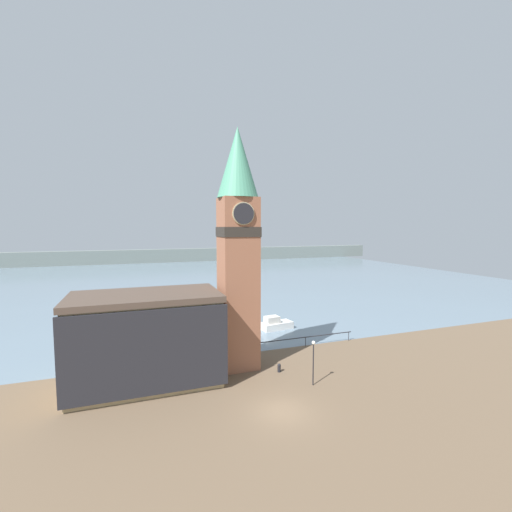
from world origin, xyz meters
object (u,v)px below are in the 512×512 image
at_px(pier_building, 147,338).
at_px(lamp_post, 313,354).
at_px(boat_near, 276,324).
at_px(mooring_bollard_near, 279,367).
at_px(clock_tower, 238,242).

bearing_deg(pier_building, lamp_post, -21.56).
bearing_deg(lamp_post, pier_building, 158.44).
xyz_separation_m(boat_near, mooring_bollard_near, (-4.90, -12.42, -0.22)).
height_order(clock_tower, lamp_post, clock_tower).
distance_m(pier_building, lamp_post, 14.21).
xyz_separation_m(boat_near, lamp_post, (-3.25, -15.80, 2.04)).
bearing_deg(boat_near, pier_building, -155.16).
bearing_deg(lamp_post, clock_tower, 128.80).
bearing_deg(clock_tower, mooring_bollard_near, -39.33).
bearing_deg(pier_building, clock_tower, 5.11).
height_order(mooring_bollard_near, lamp_post, lamp_post).
distance_m(clock_tower, boat_near, 17.03).
relative_size(pier_building, mooring_bollard_near, 15.72).
relative_size(clock_tower, pier_building, 1.81).
distance_m(clock_tower, lamp_post, 12.02).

